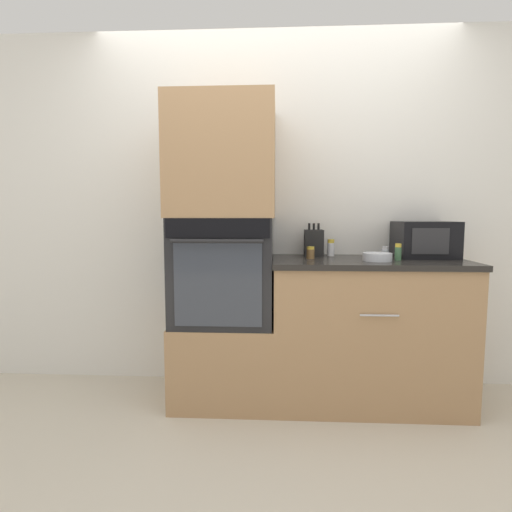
# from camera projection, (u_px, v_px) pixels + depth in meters

# --- Properties ---
(ground_plane) EXTENTS (12.00, 12.00, 0.00)m
(ground_plane) POSITION_uv_depth(u_px,v_px,m) (273.00, 420.00, 2.38)
(ground_plane) COLOR beige
(wall_back) EXTENTS (8.00, 0.05, 2.50)m
(wall_back) POSITION_uv_depth(u_px,v_px,m) (275.00, 211.00, 2.88)
(wall_back) COLOR silver
(wall_back) RESTS_ON ground_plane
(oven_cabinet_base) EXTENTS (0.65, 0.60, 0.53)m
(oven_cabinet_base) POSITION_uv_depth(u_px,v_px,m) (225.00, 358.00, 2.67)
(oven_cabinet_base) COLOR #A87F56
(oven_cabinet_base) RESTS_ON ground_plane
(wall_oven) EXTENTS (0.63, 0.64, 0.67)m
(wall_oven) POSITION_uv_depth(u_px,v_px,m) (224.00, 269.00, 2.60)
(wall_oven) COLOR black
(wall_oven) RESTS_ON oven_cabinet_base
(oven_cabinet_upper) EXTENTS (0.65, 0.60, 0.73)m
(oven_cabinet_upper) POSITION_uv_depth(u_px,v_px,m) (224.00, 160.00, 2.53)
(oven_cabinet_upper) COLOR #A87F56
(oven_cabinet_upper) RESTS_ON wall_oven
(counter_unit) EXTENTS (1.22, 0.63, 0.94)m
(counter_unit) POSITION_uv_depth(u_px,v_px,m) (366.00, 331.00, 2.60)
(counter_unit) COLOR #A87F56
(counter_unit) RESTS_ON ground_plane
(microwave) EXTENTS (0.37, 0.33, 0.24)m
(microwave) POSITION_uv_depth(u_px,v_px,m) (424.00, 240.00, 2.64)
(microwave) COLOR black
(microwave) RESTS_ON counter_unit
(knife_block) EXTENTS (0.13, 0.13, 0.23)m
(knife_block) POSITION_uv_depth(u_px,v_px,m) (314.00, 243.00, 2.75)
(knife_block) COLOR black
(knife_block) RESTS_ON counter_unit
(bowl) EXTENTS (0.18, 0.18, 0.05)m
(bowl) POSITION_uv_depth(u_px,v_px,m) (377.00, 257.00, 2.46)
(bowl) COLOR silver
(bowl) RESTS_ON counter_unit
(condiment_jar_near) EXTENTS (0.05, 0.05, 0.08)m
(condiment_jar_near) POSITION_uv_depth(u_px,v_px,m) (385.00, 253.00, 2.57)
(condiment_jar_near) COLOR silver
(condiment_jar_near) RESTS_ON counter_unit
(condiment_jar_mid) EXTENTS (0.05, 0.05, 0.12)m
(condiment_jar_mid) POSITION_uv_depth(u_px,v_px,m) (331.00, 248.00, 2.75)
(condiment_jar_mid) COLOR silver
(condiment_jar_mid) RESTS_ON counter_unit
(condiment_jar_far) EXTENTS (0.05, 0.05, 0.08)m
(condiment_jar_far) POSITION_uv_depth(u_px,v_px,m) (311.00, 253.00, 2.58)
(condiment_jar_far) COLOR brown
(condiment_jar_far) RESTS_ON counter_unit
(condiment_jar_back) EXTENTS (0.04, 0.04, 0.10)m
(condiment_jar_back) POSITION_uv_depth(u_px,v_px,m) (398.00, 252.00, 2.49)
(condiment_jar_back) COLOR #427047
(condiment_jar_back) RESTS_ON counter_unit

